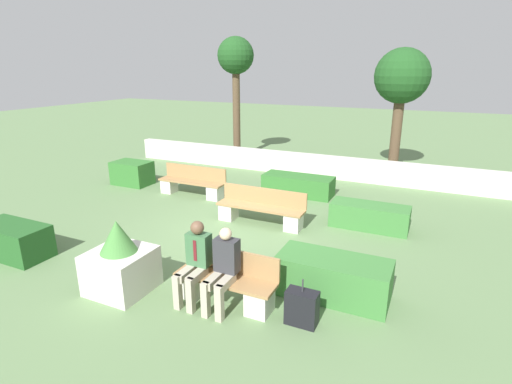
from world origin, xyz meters
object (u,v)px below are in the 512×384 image
tree_leftmost (236,61)px  tree_center_left (402,79)px  person_seated_man (195,259)px  bench_right_side (261,210)px  planter_corner_left (120,263)px  bench_front (226,284)px  suitcase (302,308)px  person_seated_woman (223,266)px  bench_left_side (192,184)px

tree_leftmost → tree_center_left: (6.19, 0.01, -0.58)m
person_seated_man → tree_center_left: bearing=79.0°
bench_right_side → tree_leftmost: tree_leftmost is taller
planter_corner_left → tree_center_left: 10.83m
planter_corner_left → tree_leftmost: tree_leftmost is taller
bench_front → tree_leftmost: 11.24m
bench_front → suitcase: 1.29m
suitcase → person_seated_woman: bearing=-175.0°
planter_corner_left → suitcase: (3.07, 0.39, -0.24)m
bench_left_side → bench_front: bearing=-43.9°
tree_leftmost → person_seated_woman: bearing=-63.5°
person_seated_man → person_seated_woman: 0.51m
bench_left_side → person_seated_man: size_ratio=1.54×
bench_front → bench_left_side: same height
bench_front → tree_center_left: 10.09m
bench_front → planter_corner_left: (-1.79, -0.42, 0.19)m
bench_left_side → bench_right_side: 2.99m
tree_center_left → bench_right_side: bearing=-110.1°
person_seated_man → planter_corner_left: size_ratio=1.06×
bench_front → suitcase: bench_front is taller
bench_right_side → tree_center_left: bearing=70.9°
planter_corner_left → tree_center_left: (3.19, 9.98, 2.74)m
planter_corner_left → bench_left_side: bearing=110.7°
planter_corner_left → suitcase: size_ratio=1.71×
bench_front → tree_leftmost: size_ratio=0.35×
bench_right_side → tree_leftmost: (-3.90, 6.24, 3.48)m
bench_front → bench_right_side: bearing=105.1°
person_seated_man → suitcase: 1.83m
tree_center_left → person_seated_man: bearing=-101.0°
bench_right_side → person_seated_man: bearing=-82.1°
bench_left_side → tree_center_left: (5.04, 5.07, 2.91)m
person_seated_woman → planter_corner_left: size_ratio=1.04×
bench_front → tree_leftmost: (-4.79, 9.55, 3.50)m
bench_left_side → person_seated_woman: size_ratio=1.57×
bench_left_side → tree_leftmost: 6.25m
bench_front → planter_corner_left: size_ratio=1.33×
planter_corner_left → tree_leftmost: bearing=106.8°
bench_left_side → person_seated_woman: (3.67, -4.63, 0.38)m
person_seated_woman → bench_left_side: bearing=128.4°
tree_leftmost → bench_left_side: bearing=-77.1°
bench_left_side → tree_center_left: bearing=52.3°
person_seated_man → person_seated_woman: bearing=-0.4°
person_seated_man → tree_center_left: tree_center_left is taller
bench_front → suitcase: size_ratio=2.28×
bench_front → bench_right_side: (-0.89, 3.31, 0.02)m
bench_left_side → suitcase: bearing=-35.4°
planter_corner_left → suitcase: 3.11m
bench_right_side → tree_center_left: (2.29, 6.25, 2.90)m
tree_leftmost → person_seated_man: bearing=-66.0°
tree_center_left → bench_left_side: bearing=-134.8°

